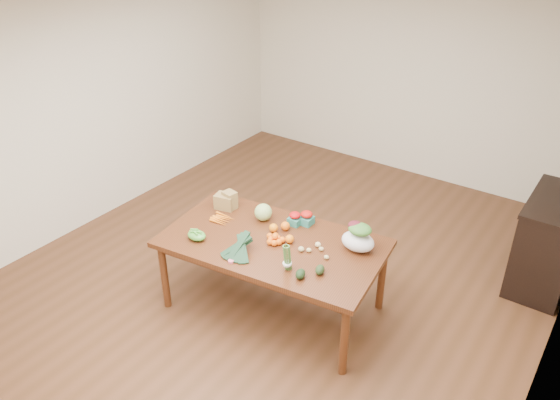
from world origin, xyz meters
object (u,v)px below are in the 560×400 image
Objects in this scene: dining_table at (273,275)px; kale_bunch at (237,248)px; cabbage at (263,212)px; cabinet at (549,242)px; salad_bag at (358,238)px; paper_bag at (225,200)px; mandarin_cluster at (275,238)px; asparagus_bundle at (287,257)px.

kale_bunch reaches higher than dining_table.
cabinet is at bearing 35.65° from cabbage.
cabinet is 3.42× the size of salad_bag.
dining_table is 0.89m from paper_bag.
asparagus_bundle reaches higher than mandarin_cluster.
asparagus_bundle is at bearing -39.60° from cabbage.
paper_bag is 1.18m from asparagus_bundle.
asparagus_bundle is (0.35, -0.28, 0.50)m from dining_table.
paper_bag is 0.78m from mandarin_cluster.
salad_bag reaches higher than kale_bunch.
dining_table is at bearing -136.66° from cabinet.
kale_bunch is at bearing -133.22° from cabinet.
cabinet is at bearing 43.75° from mandarin_cluster.
dining_table is 10.92× the size of mandarin_cluster.
mandarin_cluster is at bearing 61.56° from kale_bunch.
kale_bunch is at bearing -114.64° from dining_table.
paper_bag is 0.84m from kale_bunch.
paper_bag is 1.02× the size of asparagus_bundle.
asparagus_bundle is at bearing -24.47° from paper_bag.
kale_bunch is (-0.12, -0.36, 0.45)m from dining_table.
asparagus_bundle is at bearing -119.32° from salad_bag.
cabbage reaches higher than dining_table.
paper_bag is at bearing 129.69° from kale_bunch.
asparagus_bundle reaches higher than dining_table.
mandarin_cluster is (0.31, -0.25, -0.04)m from cabbage.
salad_bag is (1.41, 0.11, 0.03)m from paper_bag.
cabinet reaches higher than dining_table.
dining_table is 7.74× the size of paper_bag.
paper_bag reaches higher than dining_table.
cabbage is 0.63m from kale_bunch.
salad_bag reaches higher than cabbage.
kale_bunch is 1.34× the size of salad_bag.
paper_bag is 1.52× the size of cabbage.
paper_bag reaches higher than kale_bunch.
cabbage is (-2.29, -1.64, 0.36)m from cabinet.
salad_bag reaches higher than paper_bag.
cabbage is 0.56× the size of salad_bag.
dining_table is 0.59m from cabbage.
cabinet reaches higher than mandarin_cluster.
cabbage is at bearing -175.69° from salad_bag.
cabinet is 4.08× the size of asparagus_bundle.
dining_table is 1.93× the size of cabinet.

